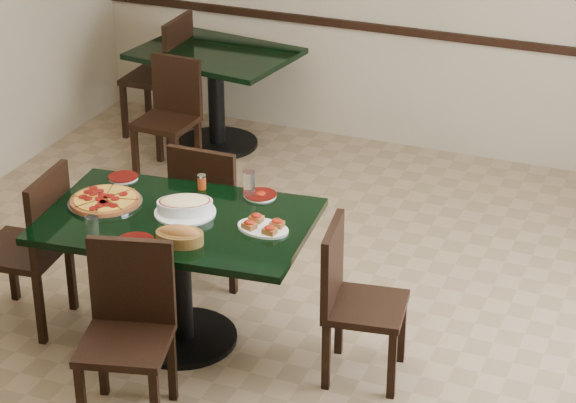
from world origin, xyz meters
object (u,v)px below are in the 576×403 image
at_px(back_table, 216,80).
at_px(pepperoni_pizza, 105,200).
at_px(chair_right, 351,294).
at_px(chair_left, 34,241).
at_px(back_chair_near, 171,110).
at_px(lasagna_casserole, 185,206).
at_px(bruschetta_platter, 263,226).
at_px(chair_near, 128,322).
at_px(main_table, 179,249).
at_px(chair_far, 211,205).
at_px(back_chair_left, 166,69).
at_px(bread_basket, 180,236).

bearing_deg(back_table, pepperoni_pizza, -69.42).
bearing_deg(chair_right, chair_left, 87.65).
xyz_separation_m(chair_left, back_chair_near, (-0.29, 2.13, -0.06)).
height_order(lasagna_casserole, bruschetta_platter, lasagna_casserole).
xyz_separation_m(chair_near, chair_right, (0.89, 0.70, -0.03)).
bearing_deg(chair_left, main_table, 93.94).
relative_size(chair_left, lasagna_casserole, 2.68).
bearing_deg(lasagna_casserole, chair_far, 78.13).
xyz_separation_m(back_table, chair_far, (0.86, -1.86, -0.03)).
distance_m(back_chair_left, lasagna_casserole, 2.92).
relative_size(chair_right, chair_left, 0.92).
bearing_deg(chair_right, back_chair_near, 37.81).
bearing_deg(bruschetta_platter, lasagna_casserole, -172.15).
xyz_separation_m(lasagna_casserole, bruschetta_platter, (0.45, -0.01, -0.02)).
relative_size(chair_right, back_chair_near, 1.02).
bearing_deg(main_table, pepperoni_pizza, 173.68).
bearing_deg(chair_near, pepperoni_pizza, 112.30).
bearing_deg(bread_basket, bruschetta_platter, 31.03).
distance_m(chair_right, back_chair_left, 3.47).
xyz_separation_m(back_table, bruschetta_platter, (1.46, -2.47, 0.25)).
relative_size(chair_near, bruschetta_platter, 2.87).
xyz_separation_m(chair_near, back_chair_near, (-1.15, 2.63, -0.04)).
distance_m(main_table, chair_far, 0.68).
height_order(main_table, pepperoni_pizza, pepperoni_pizza).
relative_size(back_table, back_chair_left, 1.29).
bearing_deg(chair_left, chair_far, 134.15).
relative_size(chair_near, back_chair_near, 1.07).
distance_m(chair_far, back_chair_left, 2.32).
distance_m(back_chair_left, pepperoni_pizza, 2.77).
distance_m(chair_left, lasagna_casserole, 0.89).
height_order(back_table, lasagna_casserole, lasagna_casserole).
height_order(back_chair_left, bruschetta_platter, back_chair_left).
xyz_separation_m(chair_left, lasagna_casserole, (0.83, 0.20, 0.28)).
distance_m(main_table, chair_near, 0.64).
relative_size(main_table, chair_far, 1.66).
height_order(main_table, back_chair_near, back_chair_near).
bearing_deg(pepperoni_pizza, back_chair_near, 108.57).
bearing_deg(chair_near, lasagna_casserole, 78.29).
bearing_deg(chair_far, bread_basket, 106.56).
bearing_deg(chair_right, main_table, 84.85).
distance_m(chair_left, back_chair_near, 2.15).
distance_m(pepperoni_pizza, lasagna_casserole, 0.45).
distance_m(back_table, bread_basket, 2.99).
bearing_deg(chair_right, back_chair_left, 34.67).
relative_size(chair_near, chair_right, 1.05).
xyz_separation_m(back_table, chair_right, (1.94, -2.46, -0.05)).
bearing_deg(chair_near, bread_basket, 62.83).
xyz_separation_m(chair_far, chair_near, (0.19, -1.30, 0.00)).
relative_size(chair_far, bruschetta_platter, 2.85).
distance_m(main_table, bread_basket, 0.36).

